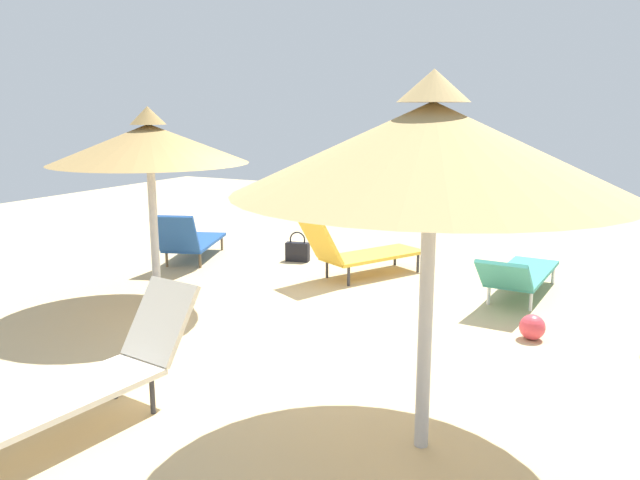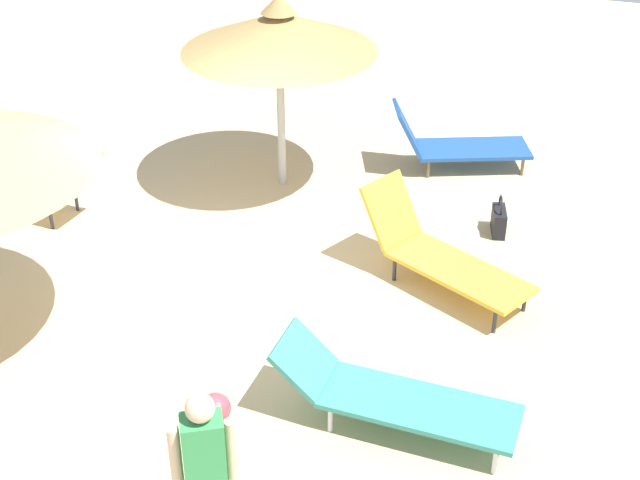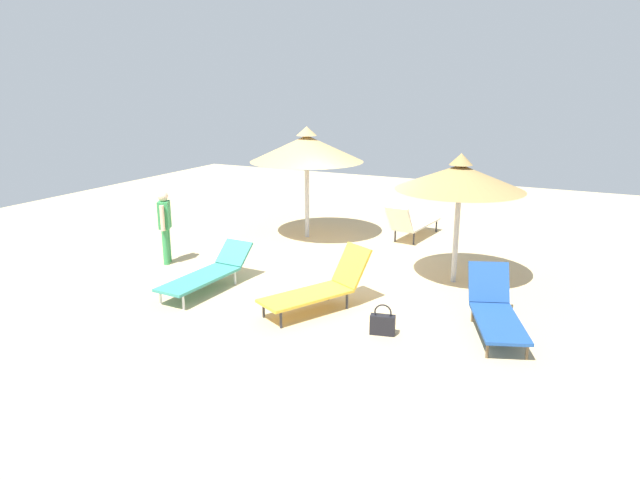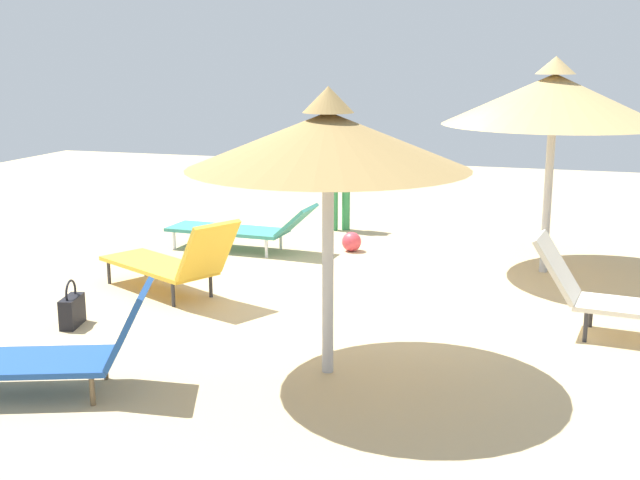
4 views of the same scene
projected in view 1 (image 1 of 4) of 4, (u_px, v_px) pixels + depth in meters
ground at (330, 327)px, 7.45m from camera, size 24.00×24.00×0.10m
parasol_umbrella_center at (149, 144)px, 7.70m from camera, size 2.42×2.42×2.52m
parasol_umbrella_far_right at (432, 148)px, 4.31m from camera, size 2.78×2.78×2.76m
lounge_chair_near_left at (358, 251)px, 9.35m from camera, size 2.07×1.48×1.00m
lounge_chair_back at (519, 274)px, 8.36m from camera, size 2.21×0.73×0.72m
lounge_chair_front at (190, 240)px, 10.33m from camera, size 1.96×1.27×0.91m
lounge_chair_near_right at (89, 376)px, 4.98m from camera, size 2.20×0.84×0.99m
handbag at (298, 251)px, 10.42m from camera, size 0.23×0.41×0.50m
beach_ball at (532, 327)px, 6.91m from camera, size 0.28×0.28×0.28m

